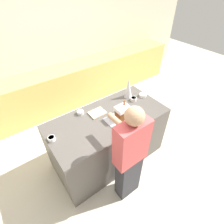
# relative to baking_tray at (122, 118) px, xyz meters

# --- Properties ---
(ground_plane) EXTENTS (12.00, 12.00, 0.00)m
(ground_plane) POSITION_rel_baking_tray_xyz_m (-0.15, 0.13, -0.90)
(ground_plane) COLOR beige
(wall_back) EXTENTS (8.00, 0.05, 2.60)m
(wall_back) POSITION_rel_baking_tray_xyz_m (-0.15, 2.26, 0.40)
(wall_back) COLOR beige
(wall_back) RESTS_ON ground_plane
(back_cabinet_block) EXTENTS (6.00, 0.60, 0.90)m
(back_cabinet_block) POSITION_rel_baking_tray_xyz_m (-0.15, 1.94, -0.45)
(back_cabinet_block) COLOR #DBBC60
(back_cabinet_block) RESTS_ON ground_plane
(kitchen_island) EXTENTS (1.72, 0.84, 0.90)m
(kitchen_island) POSITION_rel_baking_tray_xyz_m (-0.15, 0.13, -0.45)
(kitchen_island) COLOR #514C47
(kitchen_island) RESTS_ON ground_plane
(baking_tray) EXTENTS (0.46, 0.29, 0.01)m
(baking_tray) POSITION_rel_baking_tray_xyz_m (0.00, 0.00, 0.00)
(baking_tray) COLOR #B2B2BC
(baking_tray) RESTS_ON kitchen_island
(gingerbread_house) EXTENTS (0.19, 0.14, 0.26)m
(gingerbread_house) POSITION_rel_baking_tray_xyz_m (0.00, 0.00, 0.11)
(gingerbread_house) COLOR brown
(gingerbread_house) RESTS_ON baking_tray
(decorative_tree) EXTENTS (0.13, 0.13, 0.33)m
(decorative_tree) POSITION_rel_baking_tray_xyz_m (0.41, 0.35, 0.16)
(decorative_tree) COLOR silver
(decorative_tree) RESTS_ON kitchen_island
(candy_bowl_beside_tree) EXTENTS (0.09, 0.09, 0.05)m
(candy_bowl_beside_tree) POSITION_rel_baking_tray_xyz_m (0.41, 0.22, 0.03)
(candy_bowl_beside_tree) COLOR white
(candy_bowl_beside_tree) RESTS_ON kitchen_island
(candy_bowl_behind_tray) EXTENTS (0.12, 0.12, 0.05)m
(candy_bowl_behind_tray) POSITION_rel_baking_tray_xyz_m (0.61, 0.21, 0.02)
(candy_bowl_behind_tray) COLOR silver
(candy_bowl_behind_tray) RESTS_ON kitchen_island
(candy_bowl_far_left) EXTENTS (0.09, 0.09, 0.05)m
(candy_bowl_far_left) POSITION_rel_baking_tray_xyz_m (-0.94, 0.20, 0.02)
(candy_bowl_far_left) COLOR white
(candy_bowl_far_left) RESTS_ON kitchen_island
(candy_bowl_front_corner) EXTENTS (0.09, 0.09, 0.05)m
(candy_bowl_front_corner) POSITION_rel_baking_tray_xyz_m (-0.42, 0.43, 0.02)
(candy_bowl_front_corner) COLOR silver
(candy_bowl_front_corner) RESTS_ON kitchen_island
(cookbook) EXTENTS (0.23, 0.18, 0.02)m
(cookbook) POSITION_rel_baking_tray_xyz_m (-0.22, 0.29, 0.01)
(cookbook) COLOR #CCB78C
(cookbook) RESTS_ON kitchen_island
(person) EXTENTS (0.41, 0.51, 1.54)m
(person) POSITION_rel_baking_tray_xyz_m (-0.29, -0.50, -0.10)
(person) COLOR #333338
(person) RESTS_ON ground_plane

